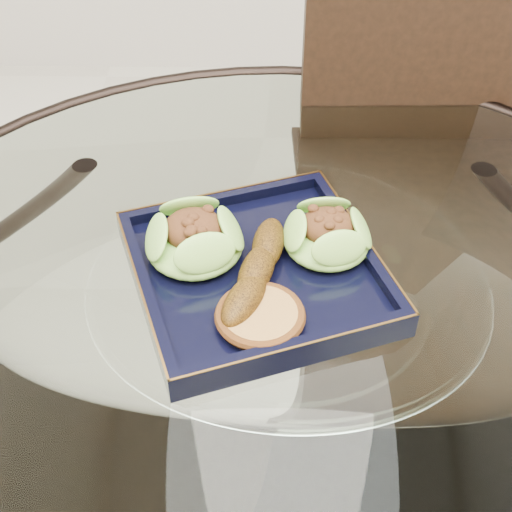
{
  "coord_description": "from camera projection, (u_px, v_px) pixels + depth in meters",
  "views": [
    {
      "loc": [
        -0.02,
        -0.54,
        1.35
      ],
      "look_at": [
        -0.03,
        0.05,
        0.8
      ],
      "focal_mm": 50.0,
      "sensor_mm": 36.0,
      "label": 1
    }
  ],
  "objects": [
    {
      "name": "roasted_plantain",
      "position": [
        257.0,
        270.0,
        0.79
      ],
      "size": [
        0.08,
        0.17,
        0.03
      ],
      "primitive_type": "ellipsoid",
      "rotation": [
        0.0,
        0.0,
        1.3
      ],
      "color": "#593609",
      "rests_on": "navy_plate"
    },
    {
      "name": "navy_plate",
      "position": [
        256.0,
        275.0,
        0.82
      ],
      "size": [
        0.35,
        0.35,
        0.02
      ],
      "primitive_type": "cube",
      "rotation": [
        0.0,
        0.0,
        0.34
      ],
      "color": "black",
      "rests_on": "dining_table"
    },
    {
      "name": "lettuce_wrap_right",
      "position": [
        327.0,
        237.0,
        0.83
      ],
      "size": [
        0.12,
        0.12,
        0.04
      ],
      "primitive_type": "ellipsoid",
      "rotation": [
        0.0,
        0.0,
        -0.27
      ],
      "color": "#65A22F",
      "rests_on": "navy_plate"
    },
    {
      "name": "lettuce_wrap_left",
      "position": [
        194.0,
        241.0,
        0.82
      ],
      "size": [
        0.13,
        0.13,
        0.04
      ],
      "primitive_type": "ellipsoid",
      "rotation": [
        0.0,
        0.0,
        -0.15
      ],
      "color": "#5E942B",
      "rests_on": "navy_plate"
    },
    {
      "name": "dining_chair",
      "position": [
        425.0,
        246.0,
        1.18
      ],
      "size": [
        0.45,
        0.45,
        1.0
      ],
      "rotation": [
        0.0,
        0.0,
        0.03
      ],
      "color": "black",
      "rests_on": "ground"
    },
    {
      "name": "crumb_patty",
      "position": [
        260.0,
        317.0,
        0.75
      ],
      "size": [
        0.09,
        0.09,
        0.02
      ],
      "primitive_type": "cylinder",
      "rotation": [
        0.0,
        0.0,
        0.13
      ],
      "color": "#AE7F3A",
      "rests_on": "navy_plate"
    },
    {
      "name": "dining_table",
      "position": [
        283.0,
        399.0,
        0.9
      ],
      "size": [
        1.13,
        1.13,
        0.77
      ],
      "color": "white",
      "rests_on": "ground"
    }
  ]
}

